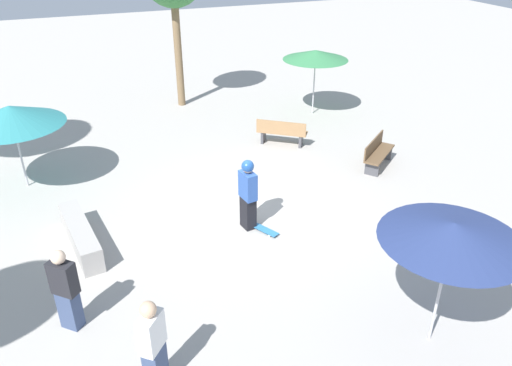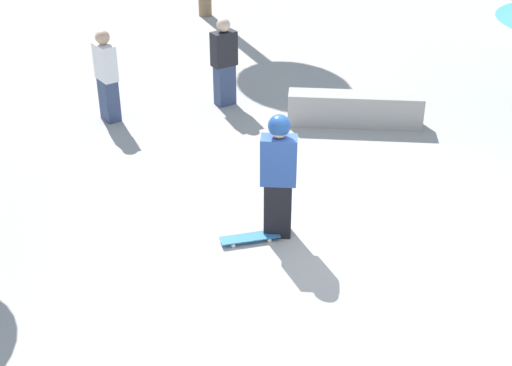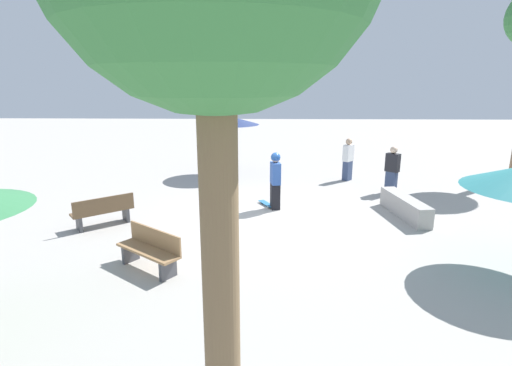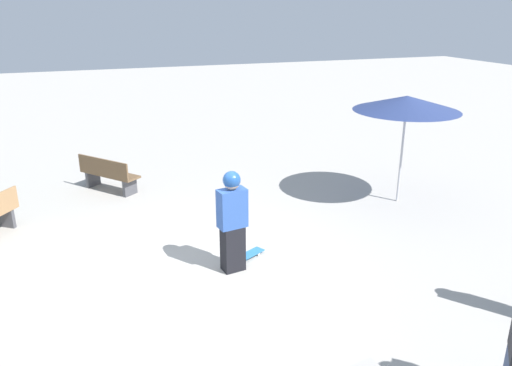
# 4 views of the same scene
# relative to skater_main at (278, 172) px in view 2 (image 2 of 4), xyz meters

# --- Properties ---
(ground_plane) EXTENTS (60.00, 60.00, 0.00)m
(ground_plane) POSITION_rel_skater_main_xyz_m (0.20, 0.73, -0.95)
(ground_plane) COLOR #ADA8A0
(skater_main) EXTENTS (0.33, 0.50, 1.76)m
(skater_main) POSITION_rel_skater_main_xyz_m (0.00, 0.00, 0.00)
(skater_main) COLOR black
(skater_main) RESTS_ON ground_plane
(skateboard) EXTENTS (0.55, 0.80, 0.07)m
(skateboard) POSITION_rel_skater_main_xyz_m (0.27, -0.32, -0.89)
(skateboard) COLOR teal
(skateboard) RESTS_ON ground_plane
(concrete_ledge) EXTENTS (0.80, 2.40, 0.58)m
(concrete_ledge) POSITION_rel_skater_main_xyz_m (-3.76, 0.59, -0.66)
(concrete_ledge) COLOR #A8A39E
(concrete_ledge) RESTS_ON ground_plane
(bystander_watching) EXTENTS (0.50, 0.49, 1.66)m
(bystander_watching) POSITION_rel_skater_main_xyz_m (-4.10, -1.90, -0.12)
(bystander_watching) COLOR #38476B
(bystander_watching) RESTS_ON ground_plane
(bystander_far) EXTENTS (0.49, 0.51, 1.67)m
(bystander_far) POSITION_rel_skater_main_xyz_m (-2.92, -3.71, -0.12)
(bystander_far) COLOR #38476B
(bystander_far) RESTS_ON ground_plane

